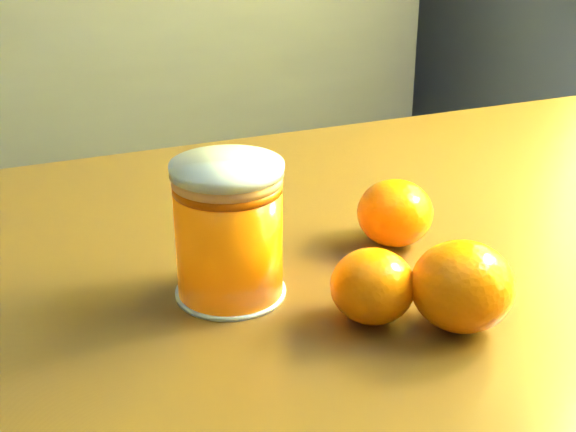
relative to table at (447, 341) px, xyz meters
name	(u,v)px	position (x,y,z in m)	size (l,w,h in m)	color
table	(447,341)	(0.00, 0.00, 0.00)	(0.97, 0.68, 0.73)	brown
juice_glass	(229,231)	(-0.20, 0.00, 0.14)	(0.08, 0.08, 0.10)	#FF6B05
orange_front	(373,286)	(-0.12, -0.08, 0.12)	(0.06, 0.06, 0.05)	orange
orange_back	(395,213)	(-0.04, 0.03, 0.12)	(0.06, 0.06, 0.06)	orange
orange_extra	(462,286)	(-0.07, -0.11, 0.12)	(0.07, 0.07, 0.06)	orange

